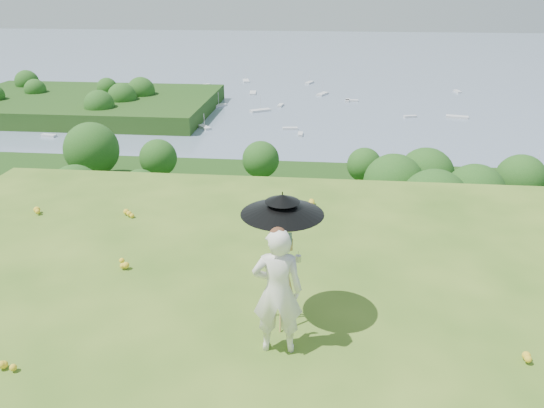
# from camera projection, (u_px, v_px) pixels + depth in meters

# --- Properties ---
(ground) EXTENTS (14.00, 14.00, 0.00)m
(ground) POSITION_uv_depth(u_px,v_px,m) (229.00, 361.00, 6.84)
(ground) COLOR #40681D
(ground) RESTS_ON ground
(forest_slope) EXTENTS (140.00, 56.00, 22.00)m
(forest_slope) POSITION_uv_depth(u_px,v_px,m) (304.00, 365.00, 50.18)
(forest_slope) COLOR #153D10
(forest_slope) RESTS_ON bay_water
(shoreline_tier) EXTENTS (170.00, 28.00, 8.00)m
(shoreline_tier) POSITION_uv_depth(u_px,v_px,m) (314.00, 241.00, 89.56)
(shoreline_tier) COLOR gray
(shoreline_tier) RESTS_ON bay_water
(bay_water) EXTENTS (700.00, 700.00, 0.00)m
(bay_water) POSITION_uv_depth(u_px,v_px,m) (325.00, 73.00, 240.06)
(bay_water) COLOR slate
(bay_water) RESTS_ON ground
(peninsula) EXTENTS (90.00, 60.00, 12.00)m
(peninsula) POSITION_uv_depth(u_px,v_px,m) (85.00, 96.00, 167.27)
(peninsula) COLOR #153D10
(peninsula) RESTS_ON bay_water
(slope_trees) EXTENTS (110.00, 50.00, 6.00)m
(slope_trees) POSITION_uv_depth(u_px,v_px,m) (308.00, 232.00, 44.74)
(slope_trees) COLOR #174D17
(slope_trees) RESTS_ON forest_slope
(harbor_town) EXTENTS (110.00, 22.00, 5.00)m
(harbor_town) POSITION_uv_depth(u_px,v_px,m) (315.00, 206.00, 87.04)
(harbor_town) COLOR beige
(harbor_town) RESTS_ON shoreline_tier
(moored_boats) EXTENTS (140.00, 140.00, 0.70)m
(moored_boats) POSITION_uv_depth(u_px,v_px,m) (283.00, 111.00, 168.68)
(moored_boats) COLOR silver
(moored_boats) RESTS_ON bay_water
(wildflowers) EXTENTS (10.00, 10.50, 0.12)m
(wildflowers) POSITION_uv_depth(u_px,v_px,m) (232.00, 345.00, 7.04)
(wildflowers) COLOR yellow
(wildflowers) RESTS_ON ground
(painter) EXTENTS (0.67, 0.47, 1.77)m
(painter) POSITION_uv_depth(u_px,v_px,m) (278.00, 291.00, 6.73)
(painter) COLOR white
(painter) RESTS_ON ground
(field_easel) EXTENTS (0.66, 0.66, 1.44)m
(field_easel) POSITION_uv_depth(u_px,v_px,m) (282.00, 278.00, 7.35)
(field_easel) COLOR #AD8D48
(field_easel) RESTS_ON ground
(sun_umbrella) EXTENTS (1.25, 1.25, 0.81)m
(sun_umbrella) POSITION_uv_depth(u_px,v_px,m) (282.00, 220.00, 7.04)
(sun_umbrella) COLOR black
(sun_umbrella) RESTS_ON field_easel
(painter_cap) EXTENTS (0.23, 0.27, 0.10)m
(painter_cap) POSITION_uv_depth(u_px,v_px,m) (278.00, 232.00, 6.40)
(painter_cap) COLOR #DD797A
(painter_cap) RESTS_ON painter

